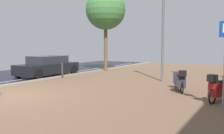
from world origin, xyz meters
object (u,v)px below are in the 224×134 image
lamp_post (163,22)px  bollard_far (62,70)px  scooter_far (180,81)px  parked_car_near (48,66)px  scooter_mid (218,89)px  street_tree (106,10)px

lamp_post → bollard_far: (-5.77, -1.84, -2.83)m
scooter_far → parked_car_near: (-8.97, 1.00, 0.18)m
scooter_mid → street_tree: street_tree is taller
parked_car_near → bollard_far: parked_car_near is taller
lamp_post → bollard_far: size_ratio=6.40×
parked_car_near → bollard_far: (1.50, -0.26, -0.16)m
scooter_mid → lamp_post: lamp_post is taller
scooter_far → bollard_far: (-7.48, 0.74, 0.02)m
scooter_mid → scooter_far: bearing=143.6°
scooter_far → lamp_post: (-1.71, 2.58, 2.85)m
parked_car_near → street_tree: (1.53, 4.72, 4.10)m
scooter_mid → scooter_far: size_ratio=1.08×
scooter_far → scooter_mid: bearing=-36.4°
scooter_far → street_tree: (-7.44, 5.72, 4.28)m
bollard_far → scooter_mid: bearing=-12.2°
scooter_far → street_tree: 10.31m
lamp_post → street_tree: size_ratio=0.94×
parked_car_near → bollard_far: 1.53m
scooter_far → street_tree: bearing=142.5°
scooter_mid → street_tree: size_ratio=0.29×
scooter_mid → scooter_far: scooter_mid is taller
street_tree → bollard_far: (-0.03, -4.98, -4.26)m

